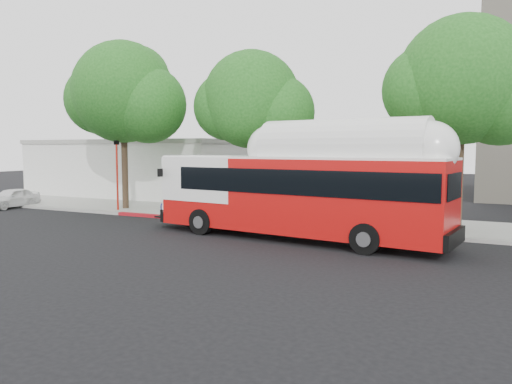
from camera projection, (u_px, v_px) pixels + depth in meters
ground at (207, 238)px, 20.23m from camera, size 120.00×120.00×0.00m
sidewalk at (273, 217)px, 26.02m from camera, size 60.00×5.00×0.15m
curb_strip at (250, 223)px, 23.70m from camera, size 60.00×0.30×0.15m
red_curb_segment at (197, 219)px, 25.03m from camera, size 10.00×0.32×0.16m
street_tree_left at (130, 96)px, 28.39m from camera, size 6.67×5.80×9.74m
street_tree_mid at (259, 104)px, 25.38m from camera, size 5.75×5.00×8.62m
street_tree_right at (474, 85)px, 20.72m from camera, size 6.21×5.40×9.18m
low_commercial_bldg at (149, 167)px, 38.74m from camera, size 16.20×10.20×4.25m
transit_bus at (298, 195)px, 19.73m from camera, size 13.01×3.98×3.79m
parked_car at (12, 198)px, 30.44m from camera, size 3.65×1.70×1.21m
signal_pole at (117, 176)px, 28.09m from camera, size 0.12×0.39×4.07m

